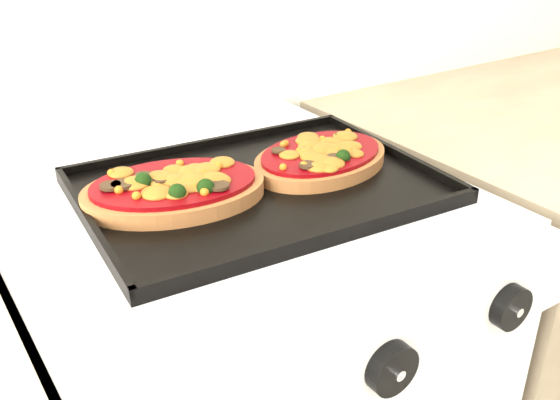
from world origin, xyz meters
TOP-DOWN VIEW (x-y plane):
  - control_panel at (-0.04, 1.39)m, footprint 0.60×0.02m
  - knob_center at (-0.04, 1.37)m, footprint 0.06×0.02m
  - knob_right at (0.14, 1.37)m, footprint 0.05×0.02m
  - baking_tray at (0.00, 1.68)m, footprint 0.48×0.37m
  - pizza_left at (-0.11, 1.70)m, footprint 0.26×0.21m
  - pizza_right at (0.11, 1.68)m, footprint 0.24×0.18m

SIDE VIEW (x-z plane):
  - control_panel at x=-0.04m, z-range 0.81..0.90m
  - knob_center at x=-0.04m, z-range 0.83..0.88m
  - knob_right at x=0.14m, z-range 0.83..0.88m
  - baking_tray at x=0.00m, z-range 0.91..0.93m
  - pizza_right at x=0.11m, z-range 0.92..0.95m
  - pizza_left at x=-0.11m, z-range 0.92..0.95m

